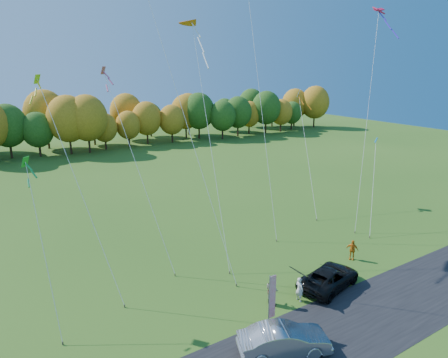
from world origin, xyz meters
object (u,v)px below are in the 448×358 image
black_suv (329,277)px  feather_flag (272,297)px  person_east (352,250)px  silver_sedan (284,340)px

black_suv → feather_flag: (-6.35, -1.50, 1.45)m
feather_flag → person_east: bearing=17.4°
person_east → feather_flag: 11.53m
feather_flag → black_suv: bearing=13.3°
person_east → black_suv: bearing=-97.7°
black_suv → silver_sedan: (-7.01, -3.44, 0.09)m
black_suv → person_east: person_east is taller
black_suv → silver_sedan: silver_sedan is taller
silver_sedan → person_east: (11.58, 5.37, 0.01)m
black_suv → feather_flag: bearing=90.6°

